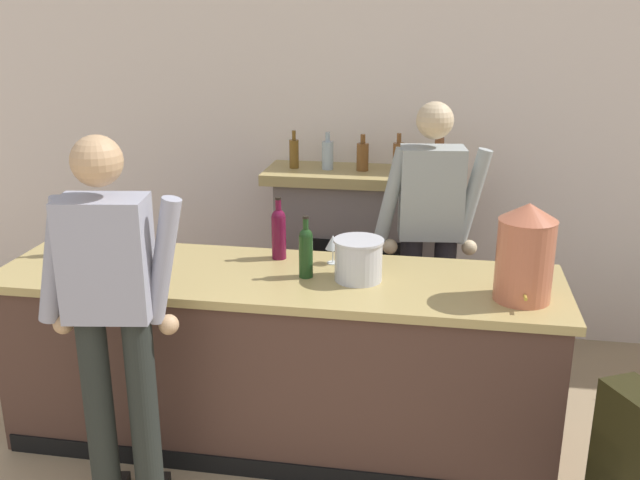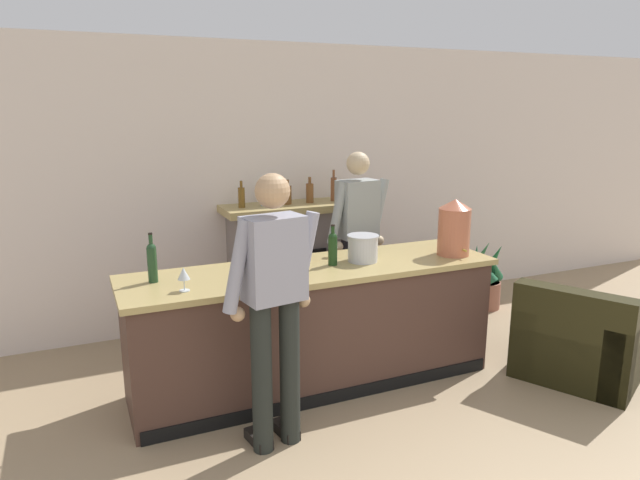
# 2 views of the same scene
# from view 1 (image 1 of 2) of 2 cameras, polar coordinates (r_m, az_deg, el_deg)

# --- Properties ---
(wall_back_panel) EXTENTS (12.00, 0.07, 2.75)m
(wall_back_panel) POSITION_cam_1_polar(r_m,az_deg,el_deg) (4.99, 1.94, 8.10)
(wall_back_panel) COLOR silver
(wall_back_panel) RESTS_ON ground_plane
(bar_counter) EXTENTS (2.88, 0.78, 0.96)m
(bar_counter) POSITION_cam_1_polar(r_m,az_deg,el_deg) (3.81, -3.38, -9.46)
(bar_counter) COLOR #483027
(bar_counter) RESTS_ON ground_plane
(fireplace_stone) EXTENTS (1.29, 0.52, 1.53)m
(fireplace_stone) POSITION_cam_1_polar(r_m,az_deg,el_deg) (4.91, 3.35, -1.18)
(fireplace_stone) COLOR slate
(fireplace_stone) RESTS_ON ground_plane
(person_customer) EXTENTS (0.65, 0.35, 1.77)m
(person_customer) POSITION_cam_1_polar(r_m,az_deg,el_deg) (3.19, -16.26, -5.97)
(person_customer) COLOR black
(person_customer) RESTS_ON ground_plane
(person_bartender) EXTENTS (0.65, 0.34, 1.75)m
(person_bartender) POSITION_cam_1_polar(r_m,az_deg,el_deg) (4.21, 8.74, 0.30)
(person_bartender) COLOR #232127
(person_bartender) RESTS_ON ground_plane
(copper_dispenser) EXTENTS (0.27, 0.30, 0.46)m
(copper_dispenser) POSITION_cam_1_polar(r_m,az_deg,el_deg) (3.36, 16.10, -0.93)
(copper_dispenser) COLOR #B66245
(copper_dispenser) RESTS_ON bar_counter
(ice_bucket_steel) EXTENTS (0.25, 0.25, 0.21)m
(ice_bucket_steel) POSITION_cam_1_polar(r_m,az_deg,el_deg) (3.51, 3.10, -1.58)
(ice_bucket_steel) COLOR silver
(ice_bucket_steel) RESTS_ON bar_counter
(wine_bottle_port_short) EXTENTS (0.08, 0.08, 0.34)m
(wine_bottle_port_short) POSITION_cam_1_polar(r_m,az_deg,el_deg) (3.80, -3.32, 0.69)
(wine_bottle_port_short) COLOR #590E2A
(wine_bottle_port_short) RESTS_ON bar_counter
(wine_bottle_merlot_tall) EXTENTS (0.07, 0.07, 0.32)m
(wine_bottle_merlot_tall) POSITION_cam_1_polar(r_m,az_deg,el_deg) (3.53, -1.14, -0.83)
(wine_bottle_merlot_tall) COLOR #183615
(wine_bottle_merlot_tall) RESTS_ON bar_counter
(wine_bottle_cabernet_heavy) EXTENTS (0.07, 0.07, 0.35)m
(wine_bottle_cabernet_heavy) POSITION_cam_1_polar(r_m,az_deg,el_deg) (4.07, -19.45, 0.90)
(wine_bottle_cabernet_heavy) COLOR #204123
(wine_bottle_cabernet_heavy) RESTS_ON bar_counter
(wine_glass_front_right) EXTENTS (0.08, 0.08, 0.16)m
(wine_glass_front_right) POSITION_cam_1_polar(r_m,az_deg,el_deg) (3.73, 1.04, -0.24)
(wine_glass_front_right) COLOR silver
(wine_glass_front_right) RESTS_ON bar_counter
(wine_glass_front_left) EXTENTS (0.08, 0.08, 0.16)m
(wine_glass_front_left) POSITION_cam_1_polar(r_m,az_deg,el_deg) (3.77, -19.32, -1.05)
(wine_glass_front_left) COLOR silver
(wine_glass_front_left) RESTS_ON bar_counter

